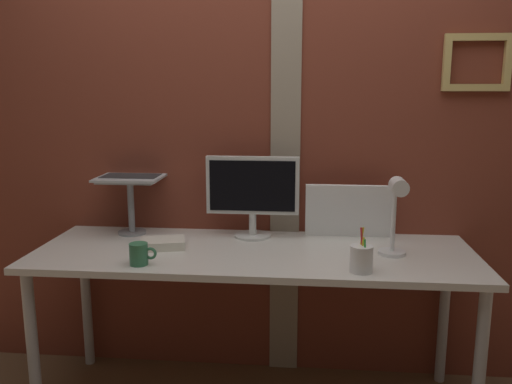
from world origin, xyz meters
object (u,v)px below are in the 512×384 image
at_px(desk_lamp, 396,208).
at_px(pen_cup, 361,258).
at_px(coffee_mug, 139,254).
at_px(monitor, 253,190).
at_px(whiteboard_panel, 348,211).
at_px(laptop, 134,164).

bearing_deg(desk_lamp, pen_cup, -129.88).
distance_m(pen_cup, coffee_mug, 0.91).
xyz_separation_m(monitor, whiteboard_panel, (0.47, 0.03, -0.10)).
xyz_separation_m(monitor, coffee_mug, (-0.43, -0.46, -0.19)).
bearing_deg(laptop, monitor, -7.41).
distance_m(laptop, coffee_mug, 0.65).
relative_size(monitor, coffee_mug, 3.92).
bearing_deg(pen_cup, monitor, 136.21).
xyz_separation_m(monitor, laptop, (-0.61, 0.08, 0.11)).
xyz_separation_m(monitor, pen_cup, (0.48, -0.46, -0.18)).
bearing_deg(pen_cup, laptop, 153.62).
xyz_separation_m(whiteboard_panel, pen_cup, (0.02, -0.49, -0.08)).
distance_m(monitor, whiteboard_panel, 0.48).
xyz_separation_m(laptop, coffee_mug, (0.19, -0.54, -0.30)).
height_order(whiteboard_panel, pen_cup, whiteboard_panel).
relative_size(pen_cup, coffee_mug, 1.56).
distance_m(whiteboard_panel, pen_cup, 0.50).
distance_m(whiteboard_panel, coffee_mug, 1.02).
relative_size(whiteboard_panel, coffee_mug, 3.63).
height_order(desk_lamp, pen_cup, desk_lamp).
height_order(laptop, whiteboard_panel, laptop).
height_order(monitor, laptop, laptop).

